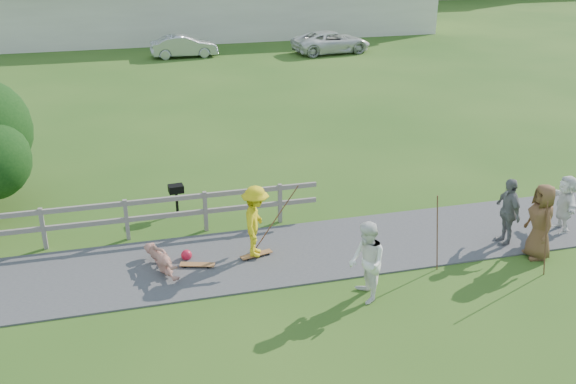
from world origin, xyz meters
name	(u,v)px	position (x,y,z in m)	size (l,w,h in m)	color
ground	(228,296)	(0.00, 0.00, 0.00)	(260.00, 260.00, 0.00)	#274F16
path	(217,262)	(0.00, 1.50, 0.02)	(34.00, 3.00, 0.04)	#3A3B3D
fence	(15,225)	(-4.62, 3.30, 0.72)	(15.05, 0.10, 1.10)	#67615B
skater_rider	(256,225)	(0.96, 1.51, 0.88)	(1.14, 0.65, 1.76)	gold
skater_fallen	(162,260)	(-1.28, 1.48, 0.28)	(1.56, 0.37, 0.57)	#AA6D5E
spectator_a	(367,262)	(2.85, -0.86, 0.90)	(0.88, 0.68, 1.80)	white
spectator_b	(508,212)	(7.17, 0.68, 0.88)	(1.03, 0.43, 1.75)	slate
spectator_c	(541,222)	(7.53, -0.13, 0.94)	(0.92, 0.60, 1.88)	brown
spectator_d	(564,204)	(8.99, 0.92, 0.78)	(1.44, 0.46, 1.55)	silver
car_silver	(184,46)	(1.94, 26.33, 0.63)	(1.34, 3.85, 1.27)	#A4A6AC
car_white	(331,42)	(10.70, 25.31, 0.66)	(2.20, 4.76, 1.32)	silver
bbq	(177,200)	(-0.63, 4.50, 0.43)	(0.40, 0.31, 0.87)	black
longboard_rider	(256,256)	(0.96, 1.51, 0.04)	(0.81, 0.20, 0.09)	olive
longboard_fallen	(197,266)	(-0.48, 1.38, 0.05)	(0.82, 0.20, 0.09)	olive
helmet	(186,255)	(-0.68, 1.83, 0.13)	(0.26, 0.26, 0.26)	red
pole_rider	(276,212)	(1.56, 1.91, 0.98)	(0.03, 0.03, 1.96)	brown
pole_spec_left	(437,233)	(4.85, -0.10, 0.96)	(0.03, 0.03, 1.91)	brown
pole_spec_right	(546,239)	(7.11, -0.94, 0.94)	(0.03, 0.03, 1.87)	brown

